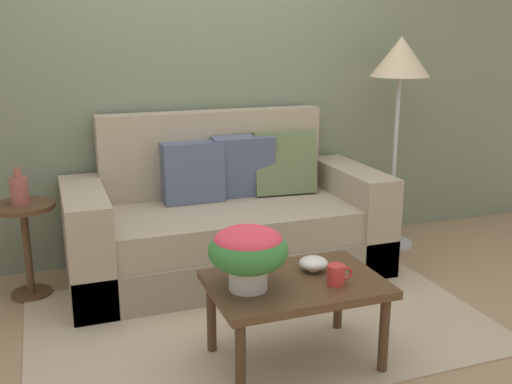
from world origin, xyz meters
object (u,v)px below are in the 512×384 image
Objects in this scene: potted_plant at (248,250)px; table_vase at (19,190)px; snack_bowl at (313,263)px; coffee_mug at (337,275)px; side_table at (26,233)px; couch at (227,224)px; floor_lamp at (400,71)px; coffee_table at (296,291)px.

potted_plant is 1.67× the size of table_vase.
snack_bowl is 1.83m from table_vase.
table_vase is at bearing 139.12° from snack_bowl.
potted_plant is 0.44m from coffee_mug.
couch is at bearing -1.80° from side_table.
floor_lamp is 12.08× the size of coffee_mug.
floor_lamp is at bearing 0.62° from table_vase.
coffee_table is at bearing -91.69° from couch.
couch is 1.16m from snack_bowl.
couch is at bearing 77.17° from potted_plant.
floor_lamp is 4.24× the size of potted_plant.
floor_lamp is 2.69m from table_vase.
coffee_mug is at bearing -44.65° from side_table.
snack_bowl is (-0.03, 0.19, -0.01)m from coffee_mug.
table_vase is at bearing 127.83° from potted_plant.
couch is 1.33m from table_vase.
snack_bowl is at bearing 99.15° from coffee_mug.
coffee_table is at bearing 146.20° from coffee_mug.
coffee_mug is (-1.21, -1.41, -0.84)m from floor_lamp.
potted_plant is 1.63m from table_vase.
snack_bowl is at bearing 31.93° from coffee_table.
coffee_table is 1.77m from side_table.
coffee_table is at bearing -136.47° from floor_lamp.
snack_bowl is (-1.24, -1.22, -0.85)m from floor_lamp.
table_vase is at bearing 134.38° from coffee_table.
coffee_mug is at bearing -33.80° from coffee_table.
side_table reaches higher than coffee_table.
table_vase is at bearing 175.22° from side_table.
floor_lamp reaches higher than coffee_mug.
coffee_mug is 0.89× the size of snack_bowl.
side_table is 0.28m from table_vase.
coffee_mug is at bearing -84.67° from couch.
coffee_table is (-0.04, -1.23, 0.04)m from couch.
floor_lamp is 2.20m from potted_plant.
side_table is 1.96m from coffee_mug.
couch reaches higher than table_vase.
potted_plant is at bearing -165.98° from snack_bowl.
snack_bowl is at bearing -135.44° from floor_lamp.
couch is 1.23m from coffee_table.
coffee_table is at bearing -45.83° from side_table.
table_vase is (-0.01, 0.00, 0.27)m from side_table.
couch is 16.05× the size of coffee_mug.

